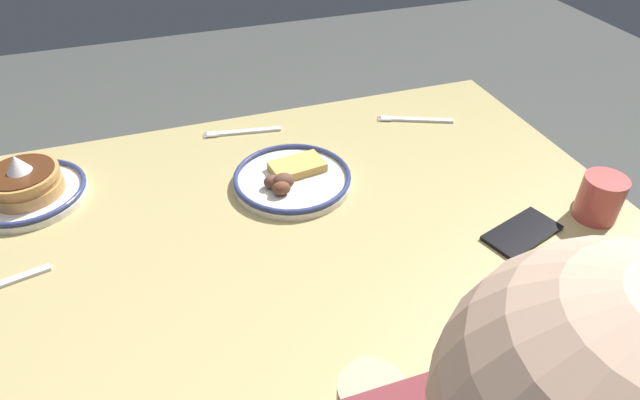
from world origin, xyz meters
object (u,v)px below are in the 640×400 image
Objects in this scene: plate_near_main at (27,188)px; cell_phone at (522,233)px; plate_center_pancakes at (292,178)px; fork_far at (415,120)px; fork_near at (242,132)px; coffee_mug at (600,196)px.

plate_near_main reaches higher than cell_phone.
plate_center_pancakes is 0.39m from fork_far.
plate_near_main is 0.91× the size of plate_center_pancakes.
plate_near_main is 1.22× the size of fork_near.
cell_phone is (0.16, 0.00, -0.04)m from coffee_mug.
cell_phone is at bearing 154.55° from plate_near_main.
plate_near_main is at bearing 13.93° from fork_near.
plate_near_main is 0.94m from cell_phone.
fork_far is at bearing -156.71° from plate_center_pancakes.
plate_near_main is 1.26× the size of fork_far.
cell_phone is 0.83× the size of fork_far.
plate_near_main is at bearing 2.16° from fork_far.
cell_phone is 0.65m from fork_near.
fork_near is at bearing -166.07° from plate_near_main.
coffee_mug reaches higher than plate_center_pancakes.
coffee_mug is at bearing 109.57° from fork_far.
plate_near_main is 1.51× the size of cell_phone.
plate_near_main reaches higher than coffee_mug.
plate_center_pancakes reaches higher than fork_near.
cell_phone reaches higher than fork_near.
coffee_mug reaches higher than fork_near.
plate_center_pancakes is 0.58m from coffee_mug.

